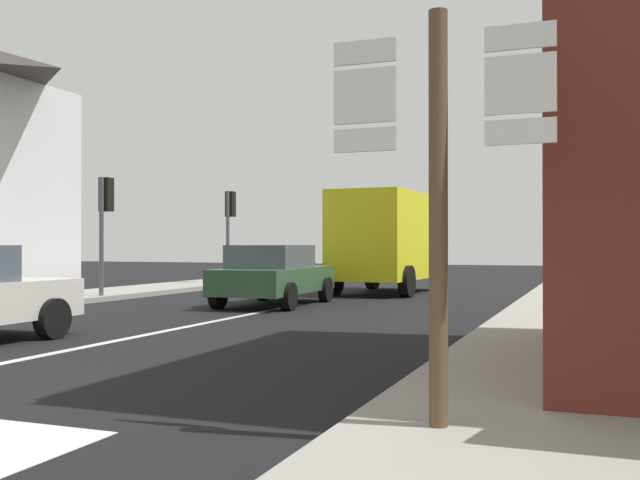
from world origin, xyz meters
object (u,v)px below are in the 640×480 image
(delivery_truck, at_px, (386,239))
(traffic_light_far_left, at_px, (230,216))
(traffic_light_near_left, at_px, (105,209))
(route_sign_post, at_px, (439,185))
(sedan_far, at_px, (274,274))

(delivery_truck, height_order, traffic_light_far_left, traffic_light_far_left)
(delivery_truck, xyz_separation_m, traffic_light_far_left, (-6.21, 1.59, 0.86))
(delivery_truck, distance_m, traffic_light_far_left, 6.46)
(traffic_light_far_left, bearing_deg, traffic_light_near_left, -90.00)
(traffic_light_near_left, bearing_deg, route_sign_post, -43.93)
(delivery_truck, distance_m, traffic_light_near_left, 8.30)
(route_sign_post, bearing_deg, traffic_light_near_left, 136.07)
(delivery_truck, relative_size, traffic_light_far_left, 1.50)
(sedan_far, distance_m, route_sign_post, 12.65)
(sedan_far, height_order, traffic_light_near_left, traffic_light_near_left)
(traffic_light_near_left, height_order, traffic_light_far_left, traffic_light_far_left)
(traffic_light_far_left, bearing_deg, route_sign_post, -57.90)
(sedan_far, height_order, route_sign_post, route_sign_post)
(route_sign_post, relative_size, traffic_light_far_left, 0.94)
(sedan_far, relative_size, delivery_truck, 0.84)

